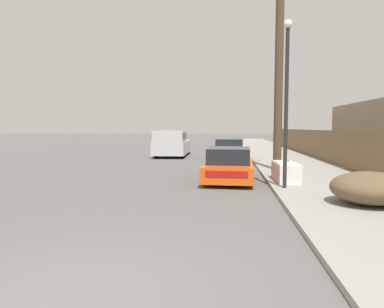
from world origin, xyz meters
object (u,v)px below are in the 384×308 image
at_px(brush_pile, 370,188).
at_px(street_lamp, 286,93).
at_px(parked_sports_car_red, 229,165).
at_px(pickup_truck, 172,144).
at_px(discarded_fridge, 286,172).
at_px(utility_pole, 279,64).
at_px(car_parked_mid, 230,150).

bearing_deg(brush_pile, street_lamp, 128.68).
xyz_separation_m(parked_sports_car_red, pickup_truck, (-3.94, 10.28, 0.32)).
height_order(parked_sports_car_red, brush_pile, parked_sports_car_red).
bearing_deg(street_lamp, parked_sports_car_red, 128.87).
height_order(discarded_fridge, pickup_truck, pickup_truck).
bearing_deg(parked_sports_car_red, discarded_fridge, -17.01).
bearing_deg(pickup_truck, street_lamp, 113.24).
height_order(utility_pole, street_lamp, utility_pole).
distance_m(pickup_truck, brush_pile, 16.34).
distance_m(car_parked_mid, street_lamp, 11.24).
height_order(discarded_fridge, utility_pole, utility_pole).
xyz_separation_m(car_parked_mid, pickup_truck, (-4.00, 1.59, 0.28)).
relative_size(pickup_truck, brush_pile, 2.85).
distance_m(pickup_truck, street_lamp, 13.84).
distance_m(parked_sports_car_red, utility_pole, 5.42).
xyz_separation_m(car_parked_mid, utility_pole, (2.09, -6.08, 4.19)).
bearing_deg(utility_pole, brush_pile, -79.37).
relative_size(car_parked_mid, street_lamp, 0.83).
distance_m(parked_sports_car_red, pickup_truck, 11.02).
height_order(discarded_fridge, brush_pile, brush_pile).
xyz_separation_m(pickup_truck, street_lamp, (5.67, -12.43, 2.19)).
bearing_deg(pickup_truck, car_parked_mid, 157.04).
height_order(discarded_fridge, parked_sports_car_red, parked_sports_car_red).
height_order(parked_sports_car_red, pickup_truck, pickup_truck).
bearing_deg(car_parked_mid, street_lamp, -77.36).
bearing_deg(brush_pile, pickup_truck, 116.87).
bearing_deg(street_lamp, discarded_fridge, 79.74).
bearing_deg(discarded_fridge, car_parked_mid, 99.80).
xyz_separation_m(parked_sports_car_red, utility_pole, (2.15, 2.61, 4.24)).
relative_size(parked_sports_car_red, street_lamp, 0.86).
distance_m(parked_sports_car_red, street_lamp, 3.73).
xyz_separation_m(parked_sports_car_red, street_lamp, (1.73, -2.15, 2.51)).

